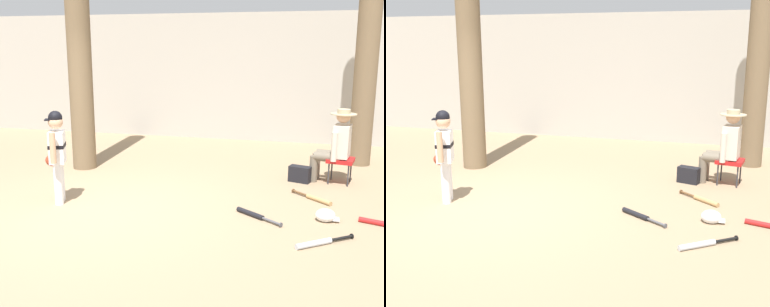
# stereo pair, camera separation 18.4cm
# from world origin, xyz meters

# --- Properties ---
(ground_plane) EXTENTS (60.00, 60.00, 0.00)m
(ground_plane) POSITION_xyz_m (0.00, 0.00, 0.00)
(ground_plane) COLOR #937A5B
(concrete_back_wall) EXTENTS (18.00, 0.36, 2.90)m
(concrete_back_wall) POSITION_xyz_m (0.00, 5.55, 1.45)
(concrete_back_wall) COLOR #ADA89E
(concrete_back_wall) RESTS_ON ground
(tree_near_player) EXTENTS (0.56, 0.56, 6.32)m
(tree_near_player) POSITION_xyz_m (-1.30, 2.04, 2.89)
(tree_near_player) COLOR brown
(tree_near_player) RESTS_ON ground
(tree_behind_spectator) EXTENTS (0.65, 0.65, 5.27)m
(tree_behind_spectator) POSITION_xyz_m (3.53, 3.60, 2.29)
(tree_behind_spectator) COLOR brown
(tree_behind_spectator) RESTS_ON ground
(young_ballplayer) EXTENTS (0.46, 0.55, 1.31)m
(young_ballplayer) POSITION_xyz_m (-0.73, 0.18, 0.74)
(young_ballplayer) COLOR white
(young_ballplayer) RESTS_ON ground
(folding_stool) EXTENTS (0.47, 0.47, 0.41)m
(folding_stool) POSITION_xyz_m (3.13, 2.20, 0.36)
(folding_stool) COLOR red
(folding_stool) RESTS_ON ground
(seated_spectator) EXTENTS (0.68, 0.54, 1.20)m
(seated_spectator) POSITION_xyz_m (3.04, 2.21, 0.64)
(seated_spectator) COLOR #6B6051
(seated_spectator) RESTS_ON ground
(handbag_beside_stool) EXTENTS (0.38, 0.28, 0.26)m
(handbag_beside_stool) POSITION_xyz_m (2.51, 2.10, 0.13)
(handbag_beside_stool) COLOR black
(handbag_beside_stool) RESTS_ON ground
(bat_red_barrel) EXTENTS (0.73, 0.29, 0.07)m
(bat_red_barrel) POSITION_xyz_m (3.58, 0.37, 0.03)
(bat_red_barrel) COLOR red
(bat_red_barrel) RESTS_ON ground
(bat_black_composite) EXTENTS (0.64, 0.49, 0.07)m
(bat_black_composite) POSITION_xyz_m (2.01, 0.28, 0.03)
(bat_black_composite) COLOR black
(bat_black_composite) RESTS_ON ground
(bat_aluminum_silver) EXTENTS (0.65, 0.53, 0.07)m
(bat_aluminum_silver) POSITION_xyz_m (2.82, -0.43, 0.03)
(bat_aluminum_silver) COLOR #B7BCC6
(bat_aluminum_silver) RESTS_ON ground
(bat_wood_tan) EXTENTS (0.58, 0.54, 0.07)m
(bat_wood_tan) POSITION_xyz_m (2.78, 1.17, 0.03)
(bat_wood_tan) COLOR tan
(bat_wood_tan) RESTS_ON ground
(batting_helmet_white) EXTENTS (0.29, 0.23, 0.17)m
(batting_helmet_white) POSITION_xyz_m (2.91, 0.38, 0.07)
(batting_helmet_white) COLOR silver
(batting_helmet_white) RESTS_ON ground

